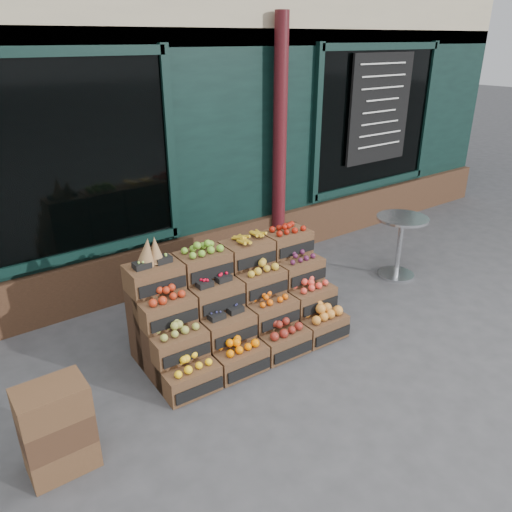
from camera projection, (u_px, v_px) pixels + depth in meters
ground at (313, 351)px, 5.03m from camera, size 60.00×60.00×0.00m
shop_facade at (98, 72)px, 7.81m from camera, size 12.00×6.24×4.80m
crate_display at (237, 308)px, 5.03m from camera, size 2.08×1.08×1.27m
spare_crates at (57, 429)px, 3.53m from camera, size 0.48×0.33×0.71m
bistro_table at (400, 240)px, 6.42m from camera, size 0.65×0.65×0.82m
shopkeeper at (47, 220)px, 5.90m from camera, size 0.72×0.53×1.83m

